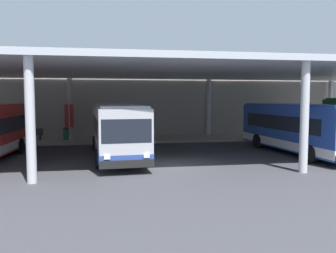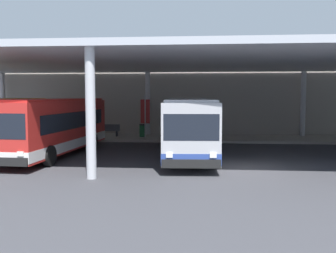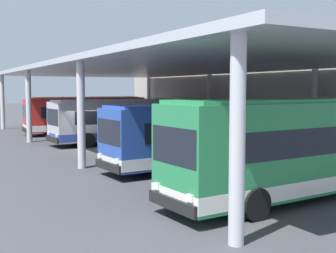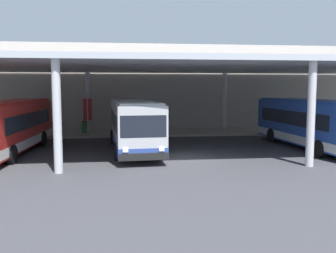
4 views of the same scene
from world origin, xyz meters
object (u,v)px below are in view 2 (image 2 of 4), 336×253
object	(u,v)px
bus_second_bay	(54,126)
banner_sign	(145,114)
bench_waiting	(108,130)
trash_bin	(143,130)
bus_middle_bay	(188,127)

from	to	relation	value
bus_second_bay	banner_sign	distance (m)	8.70
bench_waiting	trash_bin	bearing A→B (deg)	-3.98
bench_waiting	banner_sign	world-z (taller)	banner_sign
bus_middle_bay	bench_waiting	xyz separation A→B (m)	(-6.59, 8.41, -0.99)
bus_middle_bay	banner_sign	size ratio (longest dim) A/B	3.33
bench_waiting	trash_bin	size ratio (longest dim) A/B	1.84
bench_waiting	bus_second_bay	bearing A→B (deg)	-95.91
bus_middle_bay	trash_bin	size ratio (longest dim) A/B	10.88
banner_sign	bench_waiting	bearing A→B (deg)	164.06
bus_middle_bay	banner_sign	distance (m)	8.32
bus_middle_bay	trash_bin	world-z (taller)	bus_middle_bay
bus_second_bay	bus_middle_bay	xyz separation A→B (m)	(7.48, 0.21, 0.00)
bench_waiting	trash_bin	distance (m)	2.76
trash_bin	banner_sign	distance (m)	1.51
bus_second_bay	trash_bin	distance (m)	9.23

